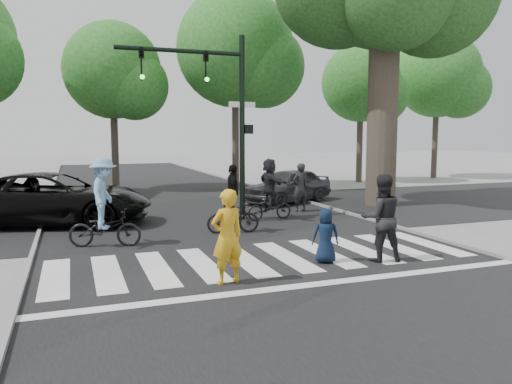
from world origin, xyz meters
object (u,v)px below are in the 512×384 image
pedestrian_child (326,236)px  car_suv (54,199)px  pedestrian_woman (227,237)px  cyclist_right (270,193)px  cyclist_left (104,208)px  traffic_signal (217,101)px  cyclist_mid (233,205)px  pedestrian_adult (381,218)px  car_grey (288,186)px

pedestrian_child → car_suv: (-5.76, 7.09, 0.22)m
pedestrian_woman → cyclist_right: 7.16m
cyclist_left → traffic_signal: bearing=35.6°
cyclist_left → cyclist_mid: 3.62m
pedestrian_woman → cyclist_right: cyclist_right is taller
cyclist_left → pedestrian_child: bearing=-36.8°
pedestrian_adult → cyclist_left: bearing=-17.6°
traffic_signal → cyclist_right: traffic_signal is taller
cyclist_left → car_suv: cyclist_left is taller
traffic_signal → cyclist_mid: size_ratio=3.02×
car_grey → cyclist_right: bearing=-56.8°
traffic_signal → cyclist_right: 3.44m
traffic_signal → pedestrian_adult: bearing=-72.5°
traffic_signal → cyclist_right: size_ratio=2.93×
cyclist_left → car_suv: 3.97m
pedestrian_child → pedestrian_adult: bearing=-173.1°
traffic_signal → cyclist_left: bearing=-144.4°
pedestrian_adult → car_suv: pedestrian_adult is taller
pedestrian_child → cyclist_right: size_ratio=0.60×
cyclist_left → cyclist_right: cyclist_left is taller
cyclist_left → car_grey: size_ratio=0.54×
pedestrian_child → cyclist_right: (0.91, 5.58, 0.30)m
traffic_signal → pedestrian_adult: 7.21m
pedestrian_child → cyclist_left: (-4.47, 3.35, 0.37)m
cyclist_right → traffic_signal: bearing=165.2°
pedestrian_woman → pedestrian_child: (2.49, 0.72, -0.30)m
pedestrian_woman → pedestrian_adult: 3.76m
cyclist_mid → car_suv: 5.82m
pedestrian_child → pedestrian_adult: 1.33m
pedestrian_woman → pedestrian_adult: (3.73, 0.45, 0.07)m
traffic_signal → pedestrian_woman: bearing=-104.6°
car_grey → pedestrian_woman: bearing=-54.5°
pedestrian_child → car_suv: car_suv is taller
traffic_signal → pedestrian_child: 6.90m
pedestrian_adult → car_suv: 10.17m
cyclist_right → car_suv: size_ratio=0.34×
cyclist_mid → pedestrian_child: bearing=-77.0°
cyclist_mid → traffic_signal: bearing=85.8°
pedestrian_child → pedestrian_woman: bearing=35.4°
pedestrian_child → cyclist_mid: 4.01m
pedestrian_child → car_grey: bearing=-89.8°
pedestrian_adult → cyclist_right: cyclist_right is taller
cyclist_mid → cyclist_right: bearing=42.9°
pedestrian_adult → car_grey: size_ratio=0.47×
traffic_signal → car_grey: 6.01m
pedestrian_adult → traffic_signal: bearing=-57.8°
pedestrian_adult → cyclist_left: (-5.71, 3.62, 0.01)m
pedestrian_woman → car_grey: bearing=-133.2°
cyclist_left → cyclist_right: 5.83m
pedestrian_child → pedestrian_adult: (1.24, -0.27, 0.37)m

